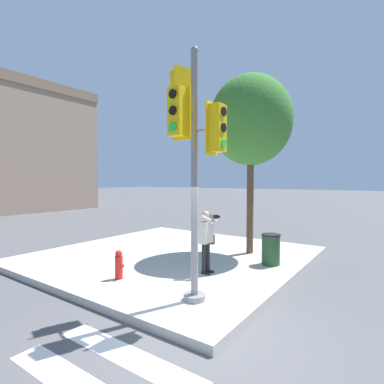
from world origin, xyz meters
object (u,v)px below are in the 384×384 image
Objects in this scene: person_photographer at (207,236)px; street_tree at (251,121)px; traffic_signal_pole at (192,141)px; fire_hydrant at (119,265)px; trash_bin at (271,249)px.

person_photographer is 0.28× the size of street_tree.
traffic_signal_pole reaches higher than fire_hydrant.
trash_bin is (1.74, -1.11, -0.55)m from person_photographer.
fire_hydrant is at bearing 137.56° from person_photographer.
fire_hydrant is at bearing 160.28° from street_tree.
traffic_signal_pole is at bearing -91.78° from fire_hydrant.
traffic_signal_pole is 3.67m from fire_hydrant.
fire_hydrant is (-1.67, 1.53, -0.64)m from person_photographer.
person_photographer is at bearing 147.42° from trash_bin.
person_photographer is 4.36m from street_tree.
trash_bin is at bearing -37.73° from fire_hydrant.
street_tree is 8.27× the size of fire_hydrant.
trash_bin is (-0.94, -1.08, -3.98)m from street_tree.
person_photographer reaches higher than fire_hydrant.
traffic_signal_pole is 2.93m from person_photographer.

